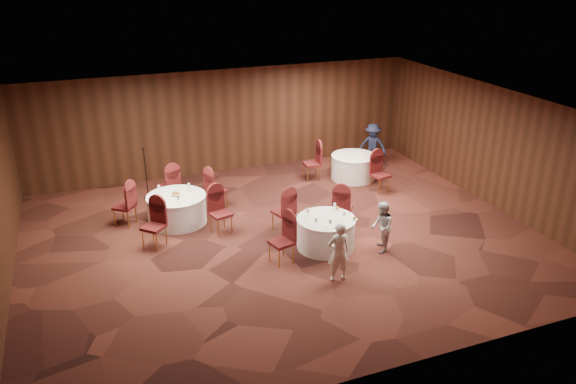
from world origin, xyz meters
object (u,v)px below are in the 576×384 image
object	(u,v)px
woman_a	(339,252)
woman_b	(382,227)
table_left	(177,209)
man_c	(372,145)
table_right	(353,167)
table_main	(326,233)
mic_stand	(147,184)

from	to	relation	value
woman_a	woman_b	size ratio (longest dim) A/B	1.09
table_left	man_c	distance (m)	6.93
table_left	table_right	size ratio (longest dim) A/B	1.10
table_left	woman_a	size ratio (longest dim) A/B	1.13
table_main	table_right	bearing A→B (deg)	54.55
table_left	man_c	bearing A→B (deg)	15.78
table_left	woman_b	size ratio (longest dim) A/B	1.23
mic_stand	woman_b	world-z (taller)	mic_stand
mic_stand	table_main	bearing A→B (deg)	-52.29
table_main	table_right	world-z (taller)	same
woman_b	table_left	bearing A→B (deg)	-104.16
woman_a	man_c	bearing A→B (deg)	-120.66
woman_a	man_c	distance (m)	7.12
woman_a	man_c	size ratio (longest dim) A/B	0.93
woman_b	table_main	bearing A→B (deg)	-95.15
table_left	mic_stand	size ratio (longest dim) A/B	1.02
table_left	woman_b	world-z (taller)	woman_b
table_main	woman_b	distance (m)	1.29
man_c	table_main	bearing A→B (deg)	-87.74
table_right	woman_a	xyz separation A→B (m)	(-3.00, -5.10, 0.28)
table_main	table_left	bearing A→B (deg)	139.07
table_main	table_left	distance (m)	3.93
mic_stand	man_c	bearing A→B (deg)	0.01
woman_b	woman_a	bearing A→B (deg)	-38.25
table_left	table_right	distance (m)	5.72
table_main	woman_b	size ratio (longest dim) A/B	1.12
woman_a	woman_b	bearing A→B (deg)	-148.04
woman_a	table_left	bearing A→B (deg)	-52.65
mic_stand	woman_a	xyz separation A→B (m)	(3.08, -5.85, 0.25)
man_c	woman_a	bearing A→B (deg)	-82.85
table_right	table_left	bearing A→B (deg)	-168.62
woman_b	man_c	bearing A→B (deg)	176.87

